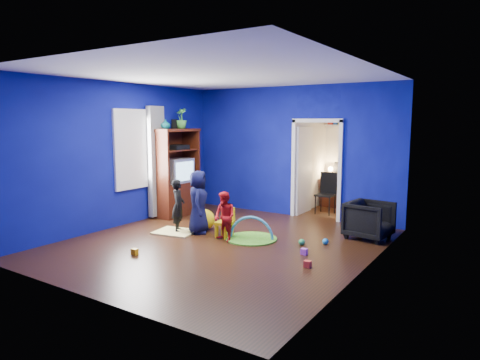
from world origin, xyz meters
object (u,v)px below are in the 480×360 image
Objects in this scene: toddler_red at (225,217)px; study_desk at (340,192)px; vase at (165,124)px; tv_armoire at (176,172)px; hopper_ball at (204,220)px; kid_chair at (224,224)px; play_mat at (251,239)px; child_black at (178,206)px; folding_chair at (325,194)px; armchair at (369,220)px; crt_tv at (177,171)px; child_navy at (198,202)px.

study_desk is (0.64, 4.08, -0.07)m from toddler_red.
vase is 0.11× the size of tv_armoire.
kid_chair is (0.64, -0.24, 0.04)m from hopper_ball.
hopper_ball is at bearing 169.74° from toddler_red.
child_black is at bearing -168.20° from play_mat.
folding_chair is (0.30, 2.77, 0.45)m from play_mat.
armchair is at bearing -59.59° from study_desk.
vase is at bearing 168.26° from play_mat.
crt_tv is (0.04, 0.30, -1.04)m from vase.
vase is (-2.18, 0.88, 1.62)m from toddler_red.
vase is 1.12m from tv_armoire.
toddler_red is 0.97× the size of folding_chair.
play_mat is at bearing -4.12° from hopper_ball.
tv_armoire is at bearing -145.44° from folding_chair.
toddler_red reaches higher than armchair.
child_navy reaches higher than armchair.
play_mat is 3.76m from study_desk.
toddler_red is 2.51m from crt_tv.
tv_armoire reaches higher than child_black.
vase reaches higher than kid_chair.
kid_chair is (0.59, 0.01, -0.35)m from child_navy.
folding_chair is at bearing 50.62° from armchair.
child_black is at bearing -163.80° from toddler_red.
tv_armoire is at bearing 161.90° from play_mat.
child_navy reaches higher than play_mat.
child_navy is at bearing -104.56° from child_black.
armchair is at bearing -96.97° from child_navy.
crt_tv is at bearing 147.35° from kid_chair.
folding_chair reaches higher than kid_chair.
hopper_ball is at bearing -21.72° from child_navy.
kid_chair is 3.03m from folding_chair.
hopper_ball is 3.05m from folding_chair.
crt_tv is at bearing 0.00° from tv_armoire.
vase is at bearing -131.37° from study_desk.
tv_armoire reaches higher than kid_chair.
tv_armoire is at bearing 147.80° from kid_chair.
kid_chair is at bearing -26.22° from crt_tv.
toddler_red is at bearing -28.87° from crt_tv.
crt_tv is (-1.40, 0.99, 0.42)m from child_navy.
armchair is 2.65m from kid_chair.
hopper_ball is at bearing -75.08° from child_black.
hopper_ball is 0.45× the size of folding_chair.
tv_armoire is at bearing 151.83° from hopper_ball.
kid_chair is at bearing -18.50° from vase.
hopper_ball is 0.68m from kid_chair.
toddler_red is 1.01× the size of study_desk.
folding_chair is (1.77, 3.07, -0.05)m from child_black.
crt_tv reaches higher than hopper_ball.
play_mat is (2.52, -0.82, -0.97)m from tv_armoire.
crt_tv is (0.04, 0.00, 0.04)m from tv_armoire.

